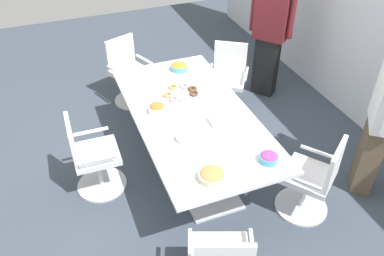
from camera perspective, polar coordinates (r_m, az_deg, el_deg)
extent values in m
cube|color=#3D4754|center=(4.72, 0.00, -5.35)|extent=(10.00, 10.00, 0.01)
cube|color=silver|center=(4.26, 0.00, 1.92)|extent=(2.40, 1.20, 0.04)
cube|color=silver|center=(5.10, -2.24, -1.29)|extent=(0.56, 0.56, 0.02)
cylinder|color=silver|center=(4.89, -2.34, 1.97)|extent=(0.09, 0.09, 0.69)
cube|color=silver|center=(4.35, 2.67, -9.78)|extent=(0.56, 0.56, 0.02)
cylinder|color=silver|center=(4.10, 2.81, -6.38)|extent=(0.09, 0.09, 0.69)
cylinder|color=silver|center=(5.65, 4.84, 2.93)|extent=(0.75, 0.75, 0.02)
cylinder|color=silver|center=(5.53, 4.95, 4.77)|extent=(0.05, 0.05, 0.41)
cube|color=white|center=(5.41, 5.08, 6.84)|extent=(0.64, 0.64, 0.06)
cube|color=white|center=(5.48, 5.51, 10.10)|extent=(0.27, 0.39, 0.42)
cube|color=silver|center=(5.33, 7.78, 7.64)|extent=(0.33, 0.23, 0.02)
cube|color=silver|center=(5.38, 2.54, 8.23)|extent=(0.33, 0.23, 0.02)
cylinder|color=silver|center=(5.85, -8.33, 4.00)|extent=(0.70, 0.70, 0.02)
cylinder|color=silver|center=(5.74, -8.52, 5.79)|extent=(0.05, 0.05, 0.41)
cube|color=white|center=(5.62, -8.73, 7.81)|extent=(0.60, 0.60, 0.06)
cube|color=white|center=(5.67, -10.22, 10.66)|extent=(0.20, 0.42, 0.42)
cube|color=silver|center=(5.69, -6.82, 9.72)|extent=(0.35, 0.16, 0.02)
cube|color=silver|center=(5.45, -10.96, 7.99)|extent=(0.35, 0.16, 0.02)
cylinder|color=silver|center=(4.58, -12.70, -7.85)|extent=(0.55, 0.55, 0.02)
cylinder|color=silver|center=(4.44, -13.08, -5.90)|extent=(0.05, 0.05, 0.41)
cube|color=white|center=(4.28, -13.51, -3.63)|extent=(0.47, 0.47, 0.06)
cube|color=white|center=(4.13, -16.83, -1.72)|extent=(0.44, 0.05, 0.42)
cube|color=silver|center=(4.40, -14.23, -0.46)|extent=(0.04, 0.37, 0.02)
cube|color=silver|center=(4.02, -13.20, -4.51)|extent=(0.04, 0.37, 0.02)
cube|color=silver|center=(3.23, -0.30, -16.81)|extent=(0.35, 0.16, 0.02)
cube|color=silver|center=(3.27, 8.71, -16.63)|extent=(0.35, 0.16, 0.02)
cylinder|color=silver|center=(4.41, 15.26, -10.72)|extent=(0.76, 0.76, 0.02)
cylinder|color=silver|center=(4.25, 15.73, -8.78)|extent=(0.05, 0.05, 0.41)
cube|color=white|center=(4.09, 16.27, -6.51)|extent=(0.64, 0.64, 0.06)
cube|color=white|center=(3.92, 19.75, -5.00)|extent=(0.29, 0.37, 0.42)
cube|color=silver|center=(3.84, 15.41, -7.43)|extent=(0.31, 0.24, 0.02)
cube|color=silver|center=(4.20, 17.62, -3.31)|extent=(0.31, 0.24, 0.02)
cube|color=black|center=(5.88, 10.49, 8.67)|extent=(0.37, 0.36, 0.86)
cube|color=maroon|center=(5.56, 11.39, 15.59)|extent=(0.48, 0.45, 0.68)
cylinder|color=maroon|center=(5.48, 14.10, 15.25)|extent=(0.11, 0.11, 0.61)
cylinder|color=maroon|center=(5.64, 8.84, 16.53)|extent=(0.11, 0.11, 0.61)
cube|color=brown|center=(4.58, 23.88, -3.71)|extent=(0.38, 0.36, 0.85)
cylinder|color=beige|center=(3.47, 2.86, -6.85)|extent=(0.24, 0.24, 0.06)
ellipsoid|color=tan|center=(3.45, 2.87, -6.48)|extent=(0.21, 0.21, 0.06)
cylinder|color=white|center=(4.25, -5.03, 2.67)|extent=(0.18, 0.18, 0.07)
ellipsoid|color=#AD702D|center=(4.23, -5.05, 3.08)|extent=(0.16, 0.16, 0.07)
cylinder|color=#4C9EC6|center=(3.70, 10.91, -4.31)|extent=(0.18, 0.18, 0.06)
ellipsoid|color=#9E3D8E|center=(3.68, 10.97, -3.94)|extent=(0.15, 0.15, 0.06)
cylinder|color=#4C9EC6|center=(5.03, -1.84, 8.63)|extent=(0.22, 0.22, 0.06)
ellipsoid|color=orange|center=(5.01, -1.85, 8.94)|extent=(0.19, 0.19, 0.05)
cylinder|color=white|center=(4.54, -1.61, 4.87)|extent=(0.40, 0.40, 0.01)
torus|color=white|center=(4.41, -1.06, 4.10)|extent=(0.11, 0.11, 0.03)
torus|color=brown|center=(4.51, 0.29, 4.97)|extent=(0.11, 0.11, 0.03)
torus|color=brown|center=(4.60, 0.05, 5.61)|extent=(0.11, 0.11, 0.03)
torus|color=pink|center=(4.66, -1.13, 6.08)|extent=(0.11, 0.11, 0.03)
torus|color=tan|center=(4.64, -2.74, 5.89)|extent=(0.11, 0.11, 0.03)
torus|color=tan|center=(4.50, -3.47, 4.78)|extent=(0.11, 0.11, 0.03)
torus|color=pink|center=(4.42, -2.58, 4.17)|extent=(0.11, 0.11, 0.03)
cylinder|color=white|center=(3.89, -0.95, -1.65)|extent=(0.19, 0.19, 0.01)
cylinder|color=silver|center=(3.88, -0.95, -1.58)|extent=(0.19, 0.19, 0.01)
cylinder|color=white|center=(3.88, -0.95, -1.51)|extent=(0.19, 0.19, 0.01)
cylinder|color=silver|center=(3.87, -0.95, -1.45)|extent=(0.19, 0.19, 0.01)
cylinder|color=white|center=(3.87, -0.95, -1.38)|extent=(0.19, 0.19, 0.01)
cylinder|color=silver|center=(3.87, -0.95, -1.31)|extent=(0.19, 0.19, 0.01)
cylinder|color=white|center=(3.86, -0.95, -1.24)|extent=(0.19, 0.19, 0.01)
cylinder|color=silver|center=(3.86, -0.95, -1.17)|extent=(0.19, 0.19, 0.01)
cylinder|color=white|center=(3.85, -0.95, -1.10)|extent=(0.19, 0.19, 0.01)
cube|color=white|center=(4.09, 3.81, 1.16)|extent=(0.17, 0.17, 0.07)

